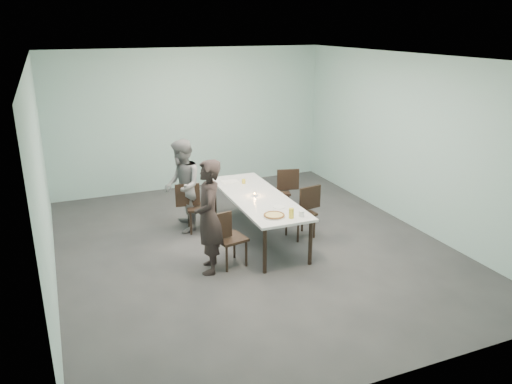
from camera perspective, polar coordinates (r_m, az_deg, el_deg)
name	(u,v)px	position (r m, az deg, el deg)	size (l,w,h in m)	color
ground	(252,247)	(8.22, -0.47, -6.25)	(7.00, 7.00, 0.00)	#333335
room_shell	(252,124)	(7.59, -0.51, 7.74)	(6.02, 7.02, 3.01)	#9FC9C4
table	(257,199)	(8.30, 0.14, -0.83)	(0.94, 2.61, 0.75)	white
chair_near_left	(226,235)	(7.41, -3.49, -4.96)	(0.64, 0.50, 0.87)	black
chair_far_left	(194,204)	(8.72, -7.07, -1.34)	(0.64, 0.48, 0.87)	black
chair_near_right	(305,208)	(8.48, 5.57, -1.86)	(0.64, 0.48, 0.87)	black
chair_far_right	(282,188)	(9.47, 3.01, 0.43)	(0.65, 0.51, 0.87)	black
diner_near	(209,217)	(7.17, -5.43, -2.86)	(0.62, 0.40, 1.69)	black
diner_far	(182,186)	(8.69, -8.40, 0.68)	(0.79, 0.61, 1.62)	slate
pizza	(274,215)	(7.41, 2.09, -2.69)	(0.34, 0.34, 0.04)	white
side_plate	(279,207)	(7.78, 2.63, -1.73)	(0.18, 0.18, 0.01)	white
beer_glass	(291,213)	(7.35, 4.06, -2.44)	(0.08, 0.08, 0.15)	yellow
water_tumbler	(301,214)	(7.43, 5.22, -2.48)	(0.08, 0.08, 0.09)	silver
tealight	(255,195)	(8.27, -0.15, -0.33)	(0.06, 0.06, 0.05)	silver
amber_tumbler	(244,181)	(8.92, -1.42, 1.24)	(0.07, 0.07, 0.08)	yellow
menu	(230,182)	(9.04, -2.99, 1.21)	(0.30, 0.22, 0.01)	silver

